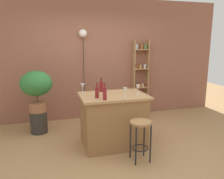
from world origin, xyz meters
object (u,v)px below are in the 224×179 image
object	(u,v)px
plant_stool	(39,122)
wine_glass_center	(125,90)
bar_stool	(141,132)
bottle_vinegar	(101,86)
spice_shelf	(140,78)
bottle_wine_red	(105,94)
pendant_globe_light	(83,35)
wine_glass_right	(138,87)
potted_plant	(36,86)
wine_glass_left	(83,86)
bottle_soda_blue	(97,92)

from	to	relation	value
plant_stool	wine_glass_center	world-z (taller)	wine_glass_center
wine_glass_center	bar_stool	bearing A→B (deg)	-75.04
plant_stool	bottle_vinegar	xyz separation A→B (m)	(1.15, -0.63, 0.79)
spice_shelf	bar_stool	bearing A→B (deg)	-112.70
bottle_wine_red	pendant_globe_light	bearing A→B (deg)	91.02
spice_shelf	bottle_vinegar	bearing A→B (deg)	-136.96
bar_stool	wine_glass_right	distance (m)	0.83
wine_glass_center	potted_plant	bearing A→B (deg)	140.33
spice_shelf	bottle_wine_red	xyz separation A→B (m)	(-1.36, -1.79, 0.08)
bottle_vinegar	wine_glass_right	bearing A→B (deg)	-33.23
wine_glass_left	wine_glass_center	world-z (taller)	same
bottle_soda_blue	spice_shelf	bearing A→B (deg)	48.54
bottle_soda_blue	wine_glass_center	distance (m)	0.46
wine_glass_left	wine_glass_center	bearing A→B (deg)	-42.35
bar_stool	spice_shelf	distance (m)	2.37
potted_plant	bottle_vinegar	xyz separation A→B (m)	(1.15, -0.63, 0.05)
wine_glass_right	wine_glass_center	bearing A→B (deg)	-149.08
plant_stool	pendant_globe_light	xyz separation A→B (m)	(1.03, 0.60, 1.73)
plant_stool	spice_shelf	bearing A→B (deg)	12.93
bottle_vinegar	pendant_globe_light	world-z (taller)	pendant_globe_light
bottle_wine_red	plant_stool	bearing A→B (deg)	130.80
bottle_soda_blue	wine_glass_center	size ratio (longest dim) A/B	1.55
bottle_soda_blue	wine_glass_right	distance (m)	0.75
bottle_soda_blue	wine_glass_center	bearing A→B (deg)	-11.48
bottle_wine_red	wine_glass_right	distance (m)	0.69
potted_plant	wine_glass_right	distance (m)	1.99
wine_glass_left	wine_glass_right	xyz separation A→B (m)	(0.90, -0.38, 0.00)
pendant_globe_light	bottle_wine_red	bearing A→B (deg)	-88.98
spice_shelf	wine_glass_right	distance (m)	1.72
bar_stool	spice_shelf	xyz separation A→B (m)	(0.90, 2.15, 0.47)
plant_stool	bottle_soda_blue	world-z (taller)	bottle_soda_blue
bottle_vinegar	wine_glass_right	distance (m)	0.67
bottle_soda_blue	pendant_globe_light	distance (m)	1.94
bottle_wine_red	potted_plant	bearing A→B (deg)	130.80
wine_glass_left	wine_glass_right	world-z (taller)	same
spice_shelf	bottle_soda_blue	distance (m)	2.20
bar_stool	wine_glass_left	size ratio (longest dim) A/B	3.88
plant_stool	bottle_vinegar	size ratio (longest dim) A/B	1.73
spice_shelf	bottle_soda_blue	size ratio (longest dim) A/B	7.29
bottle_soda_blue	bar_stool	bearing A→B (deg)	-41.95
spice_shelf	bottle_soda_blue	bearing A→B (deg)	-131.46
bar_stool	bottle_soda_blue	xyz separation A→B (m)	(-0.56, 0.50, 0.54)
bottle_wine_red	pendant_globe_light	xyz separation A→B (m)	(-0.03, 1.84, 0.94)
wine_glass_left	wine_glass_center	size ratio (longest dim) A/B	1.00
plant_stool	bottle_soda_blue	bearing A→B (deg)	-48.15
spice_shelf	bottle_vinegar	distance (m)	1.75
pendant_globe_light	bottle_soda_blue	bearing A→B (deg)	-91.95
bottle_soda_blue	wine_glass_right	world-z (taller)	bottle_soda_blue
bottle_vinegar	wine_glass_left	distance (m)	0.34
spice_shelf	wine_glass_center	bearing A→B (deg)	-120.11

